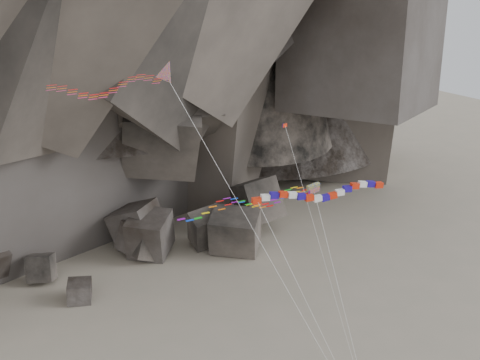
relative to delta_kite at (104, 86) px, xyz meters
name	(u,v)px	position (x,y,z in m)	size (l,w,h in m)	color
boulder_field	(136,245)	(10.73, 30.30, -27.22)	(52.45, 19.45, 8.89)	#47423F
delta_kite	(104,86)	(0.00, 0.00, 0.00)	(20.33, 14.79, 29.42)	red
banner_kite	(320,194)	(14.40, -6.10, -8.51)	(10.76, 8.64, 20.05)	red
parafoil_kite	(245,202)	(10.36, -1.48, -10.02)	(13.68, 12.38, 18.52)	#CDC80B
pennant_kite	(313,221)	(15.06, -4.33, -11.56)	(1.55, 13.19, 23.69)	red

